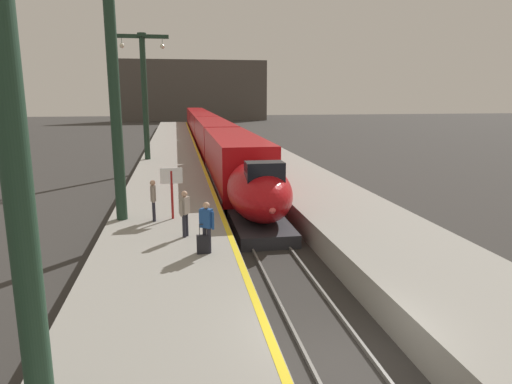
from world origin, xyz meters
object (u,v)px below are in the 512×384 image
passenger_mid_platform (185,210)px  passenger_far_waiting (153,197)px  passenger_near_edge (207,223)px  departure_info_board (172,183)px  highspeed_train_main (208,131)px  rolling_suitcase (203,244)px  station_column_near (10,77)px  station_column_far (144,85)px  station_column_mid (113,69)px

passenger_mid_platform → passenger_far_waiting: same height
passenger_near_edge → departure_info_board: 4.62m
highspeed_train_main → departure_info_board: highspeed_train_main is taller
rolling_suitcase → station_column_near: bearing=-112.9°
passenger_near_edge → passenger_mid_platform: bearing=109.4°
highspeed_train_main → passenger_far_waiting: size_ratio=44.27×
highspeed_train_main → station_column_near: (-5.84, -46.38, 4.35)m
highspeed_train_main → rolling_suitcase: bearing=-94.1°
station_column_near → passenger_near_edge: bearing=66.3°
highspeed_train_main → departure_info_board: (-3.84, -34.80, 0.58)m
station_column_far → rolling_suitcase: bearing=-82.4°
highspeed_train_main → passenger_mid_platform: highspeed_train_main is taller
highspeed_train_main → station_column_far: bearing=-109.9°
passenger_near_edge → departure_info_board: bearing=104.1°
passenger_mid_platform → station_column_mid: bearing=131.5°
passenger_far_waiting → station_column_far: bearing=94.0°
station_column_mid → departure_info_board: bearing=-7.4°
station_column_far → passenger_near_edge: size_ratio=5.68×
station_column_near → station_column_far: bearing=90.1°
highspeed_train_main → departure_info_board: bearing=-96.3°
station_column_near → rolling_suitcase: station_column_near is taller
station_column_near → rolling_suitcase: bearing=67.1°
station_column_far → rolling_suitcase: station_column_far is taller
passenger_far_waiting → passenger_mid_platform: bearing=-62.7°
station_column_near → rolling_suitcase: 9.16m
station_column_mid → passenger_mid_platform: bearing=-48.5°
station_column_mid → passenger_mid_platform: size_ratio=5.98×
station_column_near → passenger_far_waiting: size_ratio=5.06×
departure_info_board → highspeed_train_main: bearing=83.7°
passenger_far_waiting → departure_info_board: departure_info_board is taller
station_column_far → departure_info_board: size_ratio=4.53×
highspeed_train_main → passenger_mid_platform: size_ratio=44.27×
station_column_far → rolling_suitcase: (3.05, -23.01, -5.44)m
highspeed_train_main → passenger_far_waiting: (-4.58, -35.05, 0.06)m
station_column_far → passenger_far_waiting: 19.40m
station_column_near → rolling_suitcase: (2.99, 7.09, -4.97)m
passenger_far_waiting → station_column_near: bearing=-96.3°
station_column_mid → station_column_far: 18.25m
highspeed_train_main → rolling_suitcase: size_ratio=76.18×
station_column_mid → departure_info_board: size_ratio=4.76×
passenger_far_waiting → rolling_suitcase: passenger_far_waiting is taller
station_column_mid → station_column_far: bearing=90.0°
passenger_far_waiting → passenger_near_edge: bearing=-66.1°
station_column_near → passenger_mid_platform: station_column_near is taller
station_column_mid → passenger_far_waiting: bearing=-21.3°
station_column_far → highspeed_train_main: bearing=70.1°
station_column_near → passenger_mid_platform: bearing=74.6°
highspeed_train_main → station_column_mid: (-5.90, -34.53, 5.08)m
passenger_near_edge → rolling_suitcase: size_ratio=1.72×
station_column_far → passenger_mid_platform: station_column_far is taller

